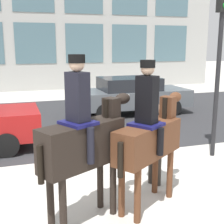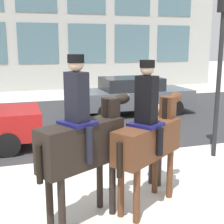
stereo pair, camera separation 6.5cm
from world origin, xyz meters
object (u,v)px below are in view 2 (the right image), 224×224
object	(u,v)px
mounted_horse_lead	(83,140)
street_car_far_lane	(133,95)
traffic_light	(222,43)
pedestrian_bystander	(156,138)
mounted_horse_companion	(149,135)

from	to	relation	value
mounted_horse_lead	street_car_far_lane	world-z (taller)	mounted_horse_lead
traffic_light	pedestrian_bystander	bearing A→B (deg)	-153.51
pedestrian_bystander	street_car_far_lane	xyz separation A→B (m)	(1.98, 6.40, -0.20)
pedestrian_bystander	traffic_light	distance (m)	3.03
mounted_horse_lead	traffic_light	distance (m)	4.51
mounted_horse_companion	pedestrian_bystander	world-z (taller)	mounted_horse_companion
mounted_horse_lead	mounted_horse_companion	size ratio (longest dim) A/B	1.04
pedestrian_bystander	mounted_horse_companion	bearing A→B (deg)	28.15
mounted_horse_companion	street_car_far_lane	size ratio (longest dim) A/B	0.55
mounted_horse_lead	traffic_light	world-z (taller)	traffic_light
mounted_horse_lead	traffic_light	bearing A→B (deg)	-0.10
pedestrian_bystander	street_car_far_lane	size ratio (longest dim) A/B	0.36
mounted_horse_companion	traffic_light	world-z (taller)	traffic_light
pedestrian_bystander	street_car_far_lane	world-z (taller)	pedestrian_bystander
mounted_horse_companion	street_car_far_lane	world-z (taller)	mounted_horse_companion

